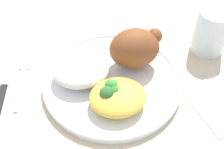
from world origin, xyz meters
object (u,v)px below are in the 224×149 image
at_px(plate, 112,81).
at_px(roasted_chicken, 135,48).
at_px(mac_cheese_with_broccoli, 118,96).
at_px(rice_pile, 81,70).
at_px(knife, 4,85).
at_px(water_glass, 211,31).
at_px(napkin, 219,104).
at_px(fork, 22,79).

bearing_deg(plate, roasted_chicken, 33.04).
relative_size(plate, mac_cheese_with_broccoli, 2.67).
xyz_separation_m(rice_pile, knife, (-0.15, 0.02, -0.03)).
xyz_separation_m(mac_cheese_with_broccoli, water_glass, (0.22, 0.12, 0.01)).
xyz_separation_m(plate, knife, (-0.21, 0.03, -0.01)).
bearing_deg(roasted_chicken, napkin, -40.52).
relative_size(fork, knife, 0.75).
relative_size(rice_pile, mac_cheese_with_broccoli, 1.07).
xyz_separation_m(rice_pile, water_glass, (0.28, 0.05, 0.01)).
relative_size(mac_cheese_with_broccoli, knife, 0.53).
distance_m(roasted_chicken, rice_pile, 0.11).
bearing_deg(mac_cheese_with_broccoli, plate, 90.81).
relative_size(roasted_chicken, napkin, 0.88).
bearing_deg(water_glass, roasted_chicken, -169.19).
distance_m(roasted_chicken, knife, 0.27).
bearing_deg(knife, mac_cheese_with_broccoli, -22.85).
bearing_deg(water_glass, fork, -176.49).
height_order(fork, napkin, fork).
height_order(mac_cheese_with_broccoli, fork, mac_cheese_with_broccoli).
relative_size(roasted_chicken, rice_pile, 0.97).
distance_m(mac_cheese_with_broccoli, water_glass, 0.25).
bearing_deg(napkin, mac_cheese_with_broccoli, 172.56).
bearing_deg(knife, plate, -8.19).
xyz_separation_m(plate, mac_cheese_with_broccoli, (0.00, -0.06, 0.03)).
bearing_deg(fork, water_glass, 3.51).
height_order(plate, water_glass, water_glass).
bearing_deg(mac_cheese_with_broccoli, water_glass, 29.31).
relative_size(rice_pile, napkin, 0.90).
distance_m(roasted_chicken, napkin, 0.19).
height_order(plate, knife, plate).
bearing_deg(water_glass, plate, -163.48).
xyz_separation_m(water_glass, napkin, (-0.04, -0.15, -0.05)).
distance_m(mac_cheese_with_broccoli, knife, 0.23).
xyz_separation_m(rice_pile, napkin, (0.24, -0.10, -0.03)).
xyz_separation_m(mac_cheese_with_broccoli, napkin, (0.19, -0.02, -0.03)).
height_order(knife, napkin, knife).
bearing_deg(fork, knife, -161.16).
bearing_deg(fork, plate, -13.30).
xyz_separation_m(mac_cheese_with_broccoli, fork, (-0.18, 0.10, -0.03)).
relative_size(plate, rice_pile, 2.50).
bearing_deg(water_glass, rice_pile, -169.57).
distance_m(roasted_chicken, water_glass, 0.17).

